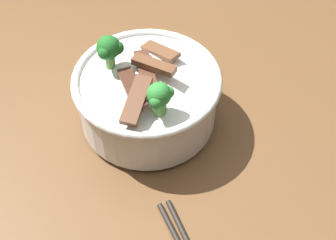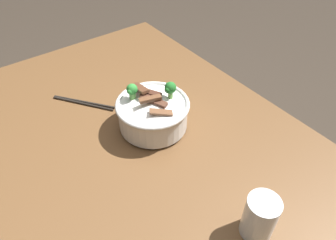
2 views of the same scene
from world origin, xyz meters
name	(u,v)px [view 1 (image 1 of 2)]	position (x,y,z in m)	size (l,w,h in m)	color
dining_table	(201,153)	(0.00, 0.00, 0.64)	(1.30, 0.89, 0.77)	brown
rice_bowl	(147,93)	(0.05, -0.08, 0.83)	(0.21, 0.21, 0.14)	white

